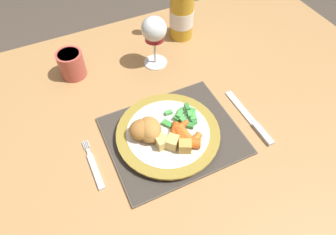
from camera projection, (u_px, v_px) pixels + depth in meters
ground_plane at (171, 215)px, 1.37m from camera, size 6.00×6.00×0.00m
dining_table at (172, 133)px, 0.86m from camera, size 1.35×0.91×0.74m
placemat at (173, 135)px, 0.74m from camera, size 0.32×0.26×0.01m
dinner_plate at (168, 134)px, 0.73m from camera, size 0.25×0.25×0.02m
breaded_croquettes at (147, 130)px, 0.70m from camera, size 0.08×0.08×0.04m
green_beans_pile at (183, 117)px, 0.74m from camera, size 0.10×0.08×0.02m
glazed_carrots at (185, 135)px, 0.70m from camera, size 0.07×0.09×0.02m
fork at (94, 168)px, 0.68m from camera, size 0.01×0.14×0.01m
table_knife at (252, 121)px, 0.77m from camera, size 0.02×0.19×0.01m
wine_glass at (154, 32)px, 0.82m from camera, size 0.07×0.07×0.16m
bottle at (182, 10)px, 0.92m from camera, size 0.08×0.08×0.26m
roast_potatoes at (172, 143)px, 0.68m from camera, size 0.07×0.07×0.03m
drinking_cup at (71, 64)px, 0.85m from camera, size 0.07×0.07×0.08m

